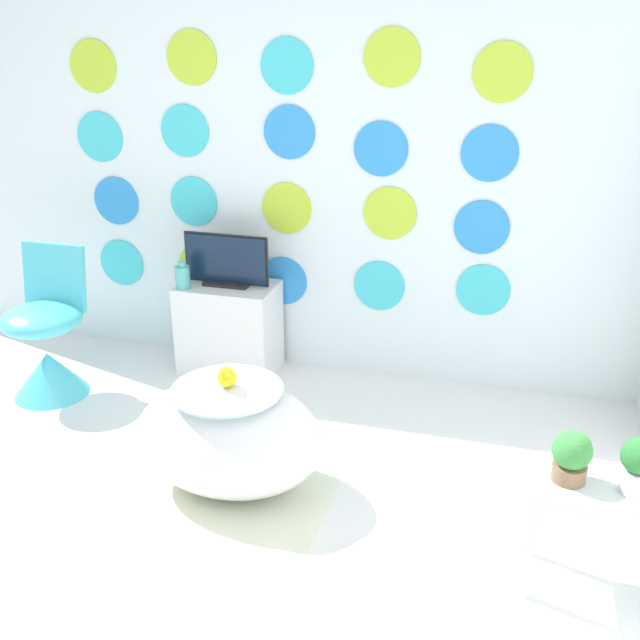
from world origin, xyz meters
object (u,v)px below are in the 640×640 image
potted_plant_right (639,464)px  chair (47,347)px  vase (183,276)px  potted_plant_left (571,456)px  bathtub (230,437)px  tv (226,263)px

potted_plant_right → chair: bearing=164.7°
vase → potted_plant_left: vase is taller
bathtub → chair: size_ratio=1.02×
potted_plant_right → vase: bearing=151.7°
bathtub → chair: bearing=156.5°
potted_plant_left → potted_plant_right: (0.22, -0.02, 0.02)m
bathtub → chair: 1.40m
chair → vase: bearing=34.0°
tv → potted_plant_left: 2.25m
bathtub → potted_plant_right: size_ratio=3.93×
tv → potted_plant_left: bearing=-35.8°
bathtub → potted_plant_left: (1.38, -0.22, 0.28)m
bathtub → potted_plant_left: bearing=-8.9°
tv → potted_plant_left: size_ratio=2.57×
chair → potted_plant_left: 2.79m
bathtub → potted_plant_left: size_ratio=4.32×
tv → bathtub: bearing=-67.9°
tv → vase: 0.25m
bathtub → tv: 1.25m
chair → potted_plant_left: chair is taller
potted_plant_left → vase: bearing=149.6°
bathtub → potted_plant_left: 1.42m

